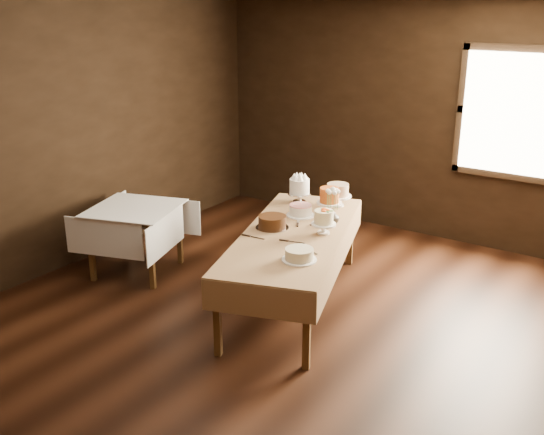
{
  "coord_description": "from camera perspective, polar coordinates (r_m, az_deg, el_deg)",
  "views": [
    {
      "loc": [
        2.98,
        -4.15,
        2.8
      ],
      "look_at": [
        0.0,
        0.2,
        0.95
      ],
      "focal_mm": 41.63,
      "sensor_mm": 36.0,
      "label": 1
    }
  ],
  "objects": [
    {
      "name": "cake_meringue",
      "position": [
        6.7,
        2.49,
        2.38
      ],
      "size": [
        0.3,
        0.3,
        0.27
      ],
      "color": "silver",
      "rests_on": "display_table"
    },
    {
      "name": "floor",
      "position": [
        5.82,
        -1.13,
        -9.4
      ],
      "size": [
        5.0,
        6.0,
        0.01
      ],
      "primitive_type": "cube",
      "color": "black",
      "rests_on": "ground"
    },
    {
      "name": "cake_server_a",
      "position": [
        5.63,
        2.25,
        -2.26
      ],
      "size": [
        0.24,
        0.08,
        0.01
      ],
      "primitive_type": "cube",
      "rotation": [
        0.0,
        0.0,
        0.24
      ],
      "color": "silver",
      "rests_on": "display_table"
    },
    {
      "name": "flower_vase",
      "position": [
        6.1,
        5.45,
        0.08
      ],
      "size": [
        0.16,
        0.16,
        0.15
      ],
      "primitive_type": "imported",
      "rotation": [
        0.0,
        0.0,
        4.58
      ],
      "color": "#2D2823",
      "rests_on": "display_table"
    },
    {
      "name": "cake_server_e",
      "position": [
        5.73,
        -1.32,
        -1.86
      ],
      "size": [
        0.24,
        0.05,
        0.01
      ],
      "primitive_type": "cube",
      "rotation": [
        0.0,
        0.0,
        0.09
      ],
      "color": "silver",
      "rests_on": "display_table"
    },
    {
      "name": "cake_caramel",
      "position": [
        6.34,
        5.2,
        1.33
      ],
      "size": [
        0.26,
        0.26,
        0.29
      ],
      "color": "white",
      "rests_on": "display_table"
    },
    {
      "name": "cake_server_d",
      "position": [
        6.1,
        4.95,
        -0.6
      ],
      "size": [
        0.19,
        0.19,
        0.01
      ],
      "primitive_type": "cube",
      "rotation": [
        0.0,
        0.0,
        0.78
      ],
      "color": "silver",
      "rests_on": "display_table"
    },
    {
      "name": "cake_chocolate",
      "position": [
        5.95,
        0.02,
        -0.45
      ],
      "size": [
        0.37,
        0.37,
        0.12
      ],
      "color": "silver",
      "rests_on": "display_table"
    },
    {
      "name": "display_table",
      "position": [
        5.89,
        2.02,
        -1.85
      ],
      "size": [
        1.62,
        2.51,
        0.73
      ],
      "rotation": [
        0.0,
        0.0,
        0.33
      ],
      "color": "#492F14",
      "rests_on": "ground"
    },
    {
      "name": "flower_bouquet",
      "position": [
        6.04,
        5.51,
        1.82
      ],
      "size": [
        0.14,
        0.14,
        0.2
      ],
      "primitive_type": null,
      "color": "white",
      "rests_on": "flower_vase"
    },
    {
      "name": "side_table",
      "position": [
        6.75,
        -12.32,
        0.22
      ],
      "size": [
        1.09,
        1.09,
        0.73
      ],
      "rotation": [
        0.0,
        0.0,
        0.32
      ],
      "color": "#492F14",
      "rests_on": "ground"
    },
    {
      "name": "wall_back",
      "position": [
        7.87,
        11.73,
        8.69
      ],
      "size": [
        5.0,
        0.02,
        2.8
      ],
      "primitive_type": "cube",
      "color": "black",
      "rests_on": "ground"
    },
    {
      "name": "cake_lattice",
      "position": [
        6.31,
        2.6,
        0.59
      ],
      "size": [
        0.3,
        0.3,
        0.11
      ],
      "color": "white",
      "rests_on": "display_table"
    },
    {
      "name": "cake_server_b",
      "position": [
        5.43,
        3.64,
        -3.11
      ],
      "size": [
        0.23,
        0.12,
        0.01
      ],
      "primitive_type": "cube",
      "rotation": [
        0.0,
        0.0,
        -0.4
      ],
      "color": "silver",
      "rests_on": "display_table"
    },
    {
      "name": "cake_speckled",
      "position": [
        6.62,
        5.95,
        1.96
      ],
      "size": [
        0.32,
        0.32,
        0.25
      ],
      "color": "white",
      "rests_on": "display_table"
    },
    {
      "name": "cake_server_c",
      "position": [
        6.17,
        2.4,
        -0.3
      ],
      "size": [
        0.14,
        0.22,
        0.01
      ],
      "primitive_type": "cube",
      "rotation": [
        0.0,
        0.0,
        2.08
      ],
      "color": "silver",
      "rests_on": "display_table"
    },
    {
      "name": "wall_left",
      "position": [
        7.01,
        -18.21,
        6.86
      ],
      "size": [
        0.02,
        6.0,
        2.8
      ],
      "primitive_type": "cube",
      "color": "black",
      "rests_on": "ground"
    },
    {
      "name": "cake_flowers",
      "position": [
        5.83,
        4.7,
        -0.51
      ],
      "size": [
        0.23,
        0.23,
        0.24
      ],
      "color": "white",
      "rests_on": "display_table"
    },
    {
      "name": "cake_cream",
      "position": [
        5.24,
        2.48,
        -3.4
      ],
      "size": [
        0.34,
        0.34,
        0.1
      ],
      "color": "white",
      "rests_on": "display_table"
    },
    {
      "name": "window",
      "position": [
        7.38,
        21.04,
        8.71
      ],
      "size": [
        1.1,
        0.05,
        1.3
      ],
      "primitive_type": "cube",
      "color": "#FFEABF",
      "rests_on": "wall_back"
    }
  ]
}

